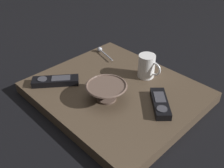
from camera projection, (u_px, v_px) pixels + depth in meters
name	position (u px, v px, depth m)	size (l,w,h in m)	color
ground_plane	(116.00, 97.00, 1.06)	(6.00, 6.00, 0.00)	black
table	(116.00, 92.00, 1.05)	(0.55, 0.63, 0.05)	#4C3D2D
cereal_bowl	(106.00, 91.00, 0.95)	(0.16, 0.16, 0.07)	brown
coffee_mug	(147.00, 66.00, 1.08)	(0.07, 0.11, 0.10)	white
teaspoon	(101.00, 51.00, 1.27)	(0.05, 0.14, 0.03)	#A3A5B2
tv_remote_near	(160.00, 103.00, 0.93)	(0.15, 0.15, 0.03)	black
tv_remote_far	(55.00, 81.00, 1.05)	(0.18, 0.16, 0.03)	black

